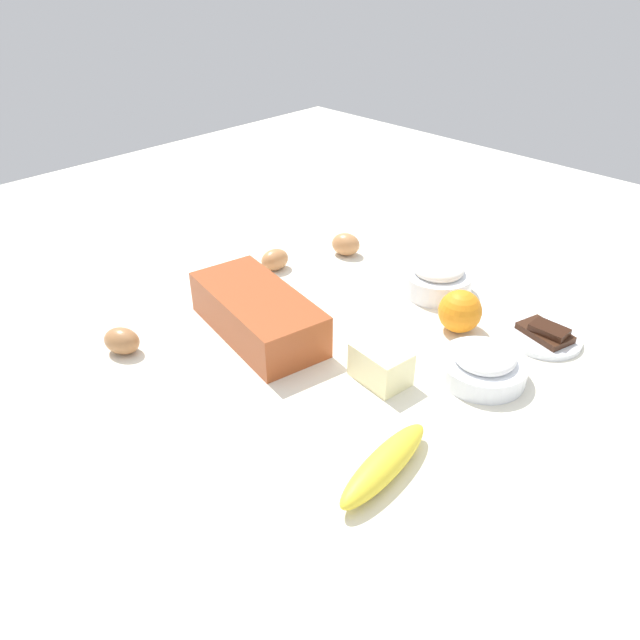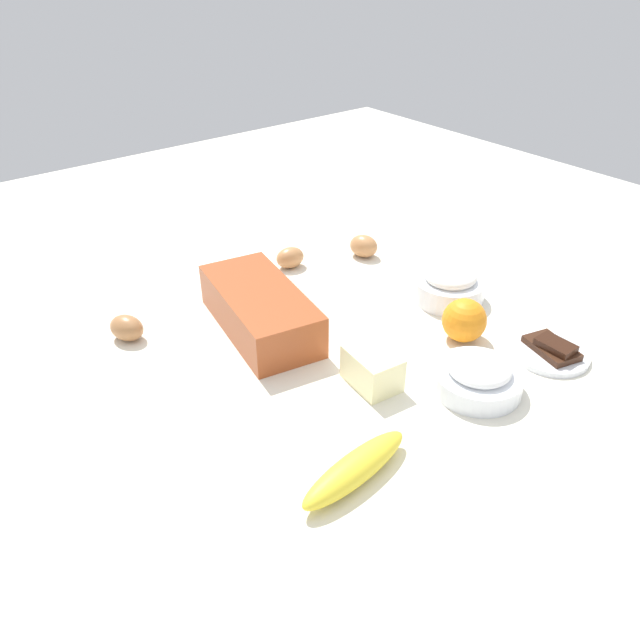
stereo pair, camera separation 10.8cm
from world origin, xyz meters
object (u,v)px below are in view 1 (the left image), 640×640
object	(u,v)px
loaf_pan	(258,313)
butter_block	(381,365)
egg_beside_bowl	(122,341)
sugar_bowl	(483,364)
banana	(384,464)
orange_fruit	(460,311)
egg_loose	(275,260)
chocolate_plate	(545,336)
egg_near_butter	(346,244)
flour_bowl	(438,278)

from	to	relation	value
loaf_pan	butter_block	distance (m)	0.25
butter_block	egg_beside_bowl	distance (m)	0.44
sugar_bowl	banana	world-z (taller)	sugar_bowl
loaf_pan	egg_beside_bowl	world-z (taller)	loaf_pan
banana	orange_fruit	size ratio (longest dim) A/B	2.42
orange_fruit	butter_block	size ratio (longest dim) A/B	0.87
loaf_pan	egg_loose	size ratio (longest dim) A/B	4.77
orange_fruit	loaf_pan	bearing A→B (deg)	-133.95
sugar_bowl	butter_block	bearing A→B (deg)	-133.54
egg_loose	chocolate_plate	world-z (taller)	egg_loose
egg_near_butter	egg_beside_bowl	distance (m)	0.55
orange_fruit	chocolate_plate	bearing A→B (deg)	31.21
loaf_pan	orange_fruit	bearing A→B (deg)	56.69
banana	chocolate_plate	bearing A→B (deg)	90.26
butter_block	egg_near_butter	world-z (taller)	butter_block
loaf_pan	egg_beside_bowl	bearing A→B (deg)	-109.49
sugar_bowl	chocolate_plate	world-z (taller)	sugar_bowl
banana	orange_fruit	distance (m)	0.39
egg_near_butter	chocolate_plate	world-z (taller)	egg_near_butter
chocolate_plate	egg_beside_bowl	bearing A→B (deg)	-132.57
butter_block	egg_beside_bowl	xyz separation A→B (m)	(-0.37, -0.25, -0.01)
loaf_pan	flour_bowl	xyz separation A→B (m)	(0.14, 0.35, -0.01)
egg_loose	orange_fruit	bearing A→B (deg)	10.59
loaf_pan	sugar_bowl	bearing A→B (deg)	35.72
egg_loose	chocolate_plate	size ratio (longest dim) A/B	0.48
butter_block	egg_beside_bowl	world-z (taller)	butter_block
sugar_bowl	butter_block	size ratio (longest dim) A/B	1.57
banana	egg_beside_bowl	world-z (taller)	egg_beside_bowl
flour_bowl	egg_loose	bearing A→B (deg)	-151.93
flour_bowl	butter_block	size ratio (longest dim) A/B	1.53
butter_block	egg_near_butter	bearing A→B (deg)	139.78
egg_near_butter	orange_fruit	bearing A→B (deg)	-12.96
chocolate_plate	banana	bearing A→B (deg)	-89.74
orange_fruit	egg_near_butter	size ratio (longest dim) A/B	1.22
egg_beside_bowl	egg_loose	bearing A→B (deg)	96.25
flour_bowl	chocolate_plate	bearing A→B (deg)	-1.61
flour_bowl	egg_beside_bowl	bearing A→B (deg)	-115.41
loaf_pan	banana	xyz separation A→B (m)	(0.38, -0.11, -0.02)
butter_block	egg_loose	distance (m)	0.43
butter_block	egg_beside_bowl	size ratio (longest dim) A/B	1.39
flour_bowl	butter_block	distance (m)	0.32
orange_fruit	butter_block	world-z (taller)	orange_fruit
flour_bowl	banana	size ratio (longest dim) A/B	0.72
orange_fruit	chocolate_plate	world-z (taller)	orange_fruit
egg_loose	loaf_pan	bearing A→B (deg)	-48.74
egg_near_butter	egg_loose	distance (m)	0.17
sugar_bowl	orange_fruit	xyz separation A→B (m)	(-0.11, 0.09, 0.01)
orange_fruit	butter_block	distance (m)	0.21
flour_bowl	egg_near_butter	bearing A→B (deg)	-179.15
loaf_pan	sugar_bowl	xyz separation A→B (m)	(0.36, 0.17, -0.01)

